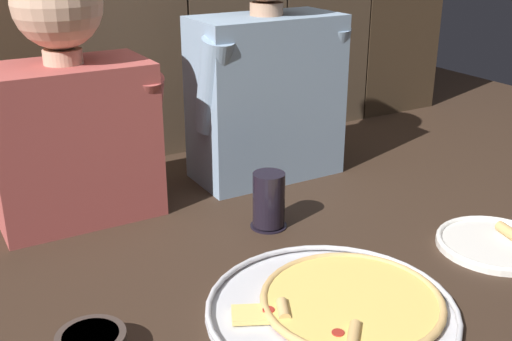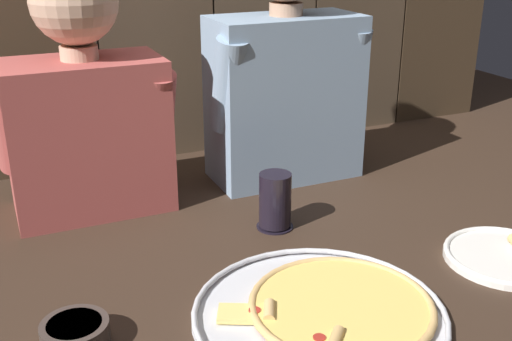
{
  "view_description": "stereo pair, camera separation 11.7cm",
  "coord_description": "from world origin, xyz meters",
  "views": [
    {
      "loc": [
        -0.54,
        -0.84,
        0.61
      ],
      "look_at": [
        0.0,
        0.1,
        0.18
      ],
      "focal_mm": 43.85,
      "sensor_mm": 36.0,
      "label": 1
    },
    {
      "loc": [
        -0.44,
        -0.89,
        0.61
      ],
      "look_at": [
        0.0,
        0.1,
        0.18
      ],
      "focal_mm": 43.85,
      "sensor_mm": 36.0,
      "label": 2
    }
  ],
  "objects": [
    {
      "name": "diner_left",
      "position": [
        -0.24,
        0.46,
        0.26
      ],
      "size": [
        0.38,
        0.21,
        0.56
      ],
      "color": "#AD4C47",
      "rests_on": "ground"
    },
    {
      "name": "pizza_tray",
      "position": [
        0.03,
        -0.13,
        0.01
      ],
      "size": [
        0.43,
        0.43,
        0.03
      ],
      "color": "silver",
      "rests_on": "ground"
    },
    {
      "name": "dipping_bowl",
      "position": [
        -0.37,
        -0.05,
        0.02
      ],
      "size": [
        0.11,
        0.11,
        0.04
      ],
      "color": "#3D332D",
      "rests_on": "ground"
    },
    {
      "name": "dinner_plate",
      "position": [
        0.44,
        -0.12,
        0.01
      ],
      "size": [
        0.23,
        0.23,
        0.03
      ],
      "color": "white",
      "rests_on": "ground"
    },
    {
      "name": "ground_plane",
      "position": [
        0.0,
        0.0,
        0.0
      ],
      "size": [
        3.2,
        3.2,
        0.0
      ],
      "primitive_type": "plane",
      "color": "#332319"
    },
    {
      "name": "drinking_glass",
      "position": [
        0.09,
        0.2,
        0.06
      ],
      "size": [
        0.08,
        0.08,
        0.12
      ],
      "color": "black",
      "rests_on": "ground"
    },
    {
      "name": "diner_right",
      "position": [
        0.24,
        0.46,
        0.29
      ],
      "size": [
        0.4,
        0.2,
        0.63
      ],
      "color": "#849EB7",
      "rests_on": "ground"
    }
  ]
}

